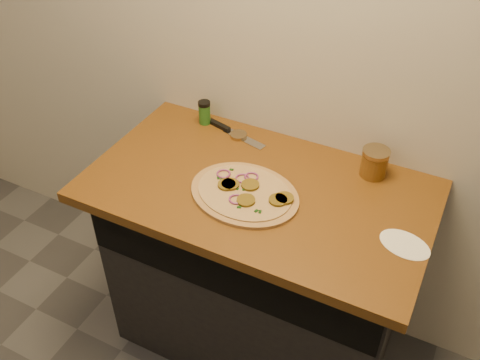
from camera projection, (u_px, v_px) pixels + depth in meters
The scene contains 8 objects.
cabinet at pixel (259, 270), 2.18m from camera, with size 1.10×0.60×0.86m, color black.
countertop at pixel (259, 189), 1.87m from camera, with size 1.20×0.70×0.04m, color brown.
pizza at pixel (245, 193), 1.81m from camera, with size 0.44×0.44×0.03m.
chefs_knife at pixel (231, 131), 2.11m from camera, with size 0.28×0.10×0.02m.
mason_jar_lid at pixel (238, 135), 2.09m from camera, with size 0.07×0.07×0.01m, color #9F865C.
salsa_jar at pixel (374, 162), 1.87m from camera, with size 0.10×0.10×0.11m.
spice_shaker at pixel (205, 112), 2.14m from camera, with size 0.05×0.05×0.10m.
flour_spill at pixel (405, 244), 1.64m from camera, with size 0.16×0.16×0.00m, color white.
Camera 1 is at (0.59, 0.11, 2.08)m, focal length 40.00 mm.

